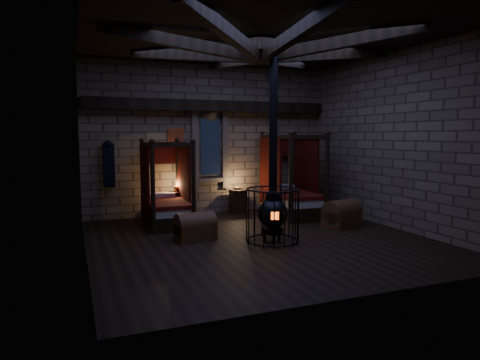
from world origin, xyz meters
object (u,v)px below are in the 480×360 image
object	(u,v)px
bed_left	(166,204)
trunk_left	(195,227)
trunk_right	(342,214)
stove	(273,211)
bed_right	(291,195)

from	to	relation	value
bed_left	trunk_left	world-z (taller)	bed_left
trunk_right	stove	bearing A→B (deg)	-178.65
bed_left	trunk_right	xyz separation A→B (m)	(3.96, -1.84, -0.21)
bed_right	trunk_left	distance (m)	3.74
bed_left	bed_right	bearing A→B (deg)	1.17
trunk_right	stove	xyz separation A→B (m)	(-2.28, -0.80, 0.36)
trunk_left	trunk_right	size ratio (longest dim) A/B	0.84
trunk_left	stove	bearing A→B (deg)	-35.88
bed_left	trunk_right	bearing A→B (deg)	-22.99
trunk_left	stove	distance (m)	1.70
bed_left	trunk_right	size ratio (longest dim) A/B	1.97
bed_right	stove	world-z (taller)	stove
bed_right	trunk_left	size ratio (longest dim) A/B	2.55
trunk_left	trunk_right	xyz separation A→B (m)	(3.72, -0.00, 0.03)
bed_left	stove	distance (m)	3.13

